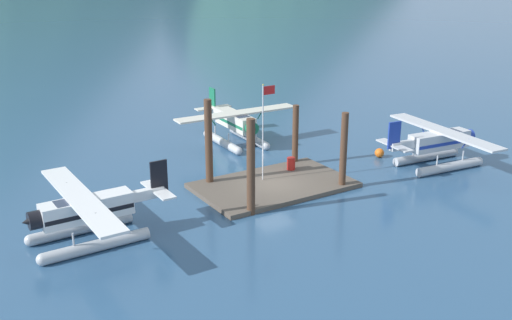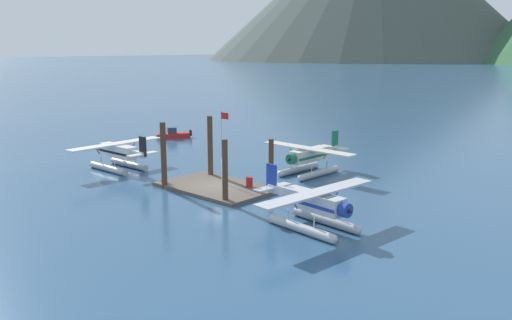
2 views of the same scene
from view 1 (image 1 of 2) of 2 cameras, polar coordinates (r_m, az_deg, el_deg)
ground_plane at (r=39.75m, az=1.67°, el=-2.61°), size 1200.00×1200.00×0.00m
dock_platform at (r=39.69m, az=1.67°, el=-2.41°), size 10.08×6.23×0.30m
piling_near_left at (r=34.64m, az=-0.49°, el=-0.73°), size 0.50×0.50×5.86m
piling_near_right at (r=39.08m, az=8.34°, el=0.83°), size 0.46×0.46×5.16m
piling_far_left at (r=39.19m, az=-4.53°, el=1.58°), size 0.50×0.50×5.89m
piling_far_right at (r=43.35m, az=3.77°, el=2.35°), size 0.44×0.44×4.50m
flagpole at (r=39.06m, az=0.81°, el=3.69°), size 0.95×0.10×6.51m
fuel_drum at (r=42.03m, az=3.36°, el=-0.34°), size 0.62×0.62×0.88m
mooring_buoy at (r=46.44m, az=11.68°, el=0.67°), size 0.71×0.71×0.71m
seaplane_cream_bow_right at (r=48.57m, az=-1.96°, el=3.37°), size 10.44×7.98×3.84m
seaplane_white_port_aft at (r=32.95m, az=-15.80°, el=-5.08°), size 7.98×10.42×3.84m
seaplane_silver_stbd_aft at (r=45.24m, az=17.06°, el=1.35°), size 7.96×10.49×3.84m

